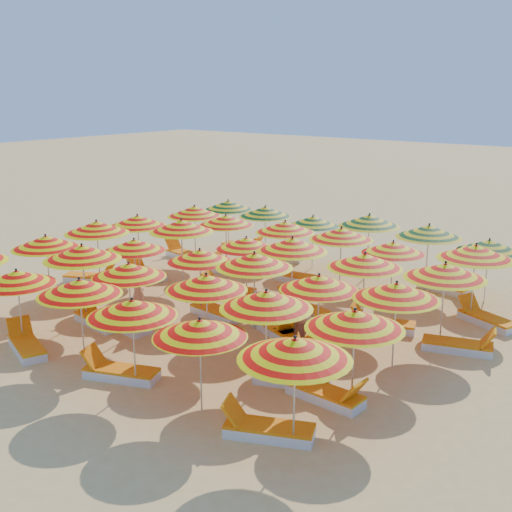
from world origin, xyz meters
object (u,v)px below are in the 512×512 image
at_px(lounger_2, 267,429).
at_px(umbrella_18, 138,221).
at_px(umbrella_21, 292,245).
at_px(lounger_10, 301,342).
at_px(umbrella_4, 200,328).
at_px(lounger_6, 327,395).
at_px(umbrella_8, 129,270).
at_px(lounger_3, 98,320).
at_px(lounger_11, 146,273).
at_px(umbrella_5, 295,349).
at_px(lounger_8, 218,312).
at_px(umbrella_17, 396,291).
at_px(lounger_20, 243,247).
at_px(umbrella_28, 393,248).
at_px(umbrella_26, 285,227).
at_px(lounger_16, 184,254).
at_px(umbrella_2, 80,287).
at_px(umbrella_34, 429,231).
at_px(lounger_0, 27,346).
at_px(umbrella_31, 265,212).
at_px(umbrella_33, 369,221).
at_px(umbrella_20, 246,243).
at_px(lounger_9, 274,327).
at_px(umbrella_23, 445,271).
at_px(umbrella_14, 200,256).
at_px(umbrella_3, 132,308).
at_px(lounger_4, 125,324).
at_px(umbrella_25, 226,220).
at_px(umbrella_7, 82,253).
at_px(lounger_17, 234,270).
at_px(umbrella_12, 97,227).
at_px(umbrella_24, 194,211).
at_px(lounger_22, 445,287).
at_px(beachgoer_a, 138,294).
at_px(lounger_1, 120,372).
at_px(lounger_21, 281,256).
at_px(umbrella_32, 313,221).
at_px(umbrella_27, 341,234).
at_px(umbrella_16, 319,283).
at_px(umbrella_6, 46,242).
at_px(umbrella_13, 134,245).
at_px(lounger_13, 303,308).
at_px(lounger_19, 486,319).
at_px(beachgoer_b, 302,314).
at_px(umbrella_30, 228,205).
at_px(lounger_7, 91,278).
at_px(umbrella_10, 266,300).
at_px(umbrella_15, 254,260).
at_px(lounger_18, 299,278).
at_px(umbrella_9, 206,283).
at_px(umbrella_11, 355,320).

bearing_deg(lounger_2, umbrella_18, -54.38).
height_order(umbrella_21, lounger_10, umbrella_21).
bearing_deg(umbrella_4, lounger_6, 46.06).
relative_size(umbrella_8, lounger_3, 1.26).
relative_size(lounger_2, lounger_11, 1.01).
height_order(umbrella_5, lounger_8, umbrella_5).
relative_size(umbrella_17, lounger_20, 1.33).
relative_size(umbrella_28, lounger_8, 1.19).
height_order(umbrella_26, umbrella_28, umbrella_26).
relative_size(lounger_16, lounger_20, 1.03).
height_order(umbrella_2, umbrella_34, umbrella_34).
distance_m(umbrella_2, umbrella_5, 6.17).
xyz_separation_m(umbrella_2, lounger_0, (-1.61, -0.53, -1.72)).
distance_m(umbrella_21, umbrella_31, 5.73).
distance_m(umbrella_5, umbrella_33, 11.54).
distance_m(umbrella_20, lounger_9, 3.56).
bearing_deg(umbrella_23, umbrella_14, -161.78).
xyz_separation_m(umbrella_3, lounger_0, (-3.62, -0.35, -1.68)).
bearing_deg(lounger_2, lounger_9, -78.95).
bearing_deg(lounger_8, lounger_10, -1.04).
xyz_separation_m(umbrella_3, lounger_4, (-2.84, 2.19, -1.68)).
bearing_deg(umbrella_14, umbrella_25, 120.81).
distance_m(umbrella_7, lounger_17, 6.49).
distance_m(umbrella_23, lounger_0, 10.68).
bearing_deg(umbrella_12, lounger_2, -23.06).
distance_m(umbrella_24, lounger_22, 9.45).
bearing_deg(lounger_2, beachgoer_a, -46.56).
height_order(lounger_1, lounger_21, same).
relative_size(umbrella_32, lounger_17, 1.29).
distance_m(umbrella_27, lounger_16, 7.14).
relative_size(umbrella_16, umbrella_34, 0.95).
relative_size(umbrella_4, umbrella_6, 0.87).
relative_size(umbrella_13, umbrella_25, 0.89).
bearing_deg(lounger_13, umbrella_21, -2.72).
relative_size(umbrella_16, lounger_6, 1.23).
relative_size(lounger_8, lounger_19, 0.98).
bearing_deg(umbrella_18, umbrella_27, 20.68).
bearing_deg(umbrella_12, beachgoer_b, -0.46).
relative_size(lounger_9, lounger_10, 1.00).
bearing_deg(lounger_19, umbrella_21, 45.78).
relative_size(umbrella_4, lounger_6, 1.16).
bearing_deg(lounger_20, umbrella_30, -163.93).
bearing_deg(umbrella_23, lounger_7, -169.73).
xyz_separation_m(umbrella_10, umbrella_15, (-2.19, 2.41, 0.01)).
xyz_separation_m(umbrella_25, lounger_7, (-2.72, -3.94, -1.69)).
bearing_deg(lounger_20, umbrella_13, -81.23).
distance_m(umbrella_30, lounger_18, 5.47).
height_order(umbrella_26, beachgoer_a, umbrella_26).
bearing_deg(umbrella_13, umbrella_9, -21.34).
distance_m(umbrella_11, lounger_19, 6.70).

